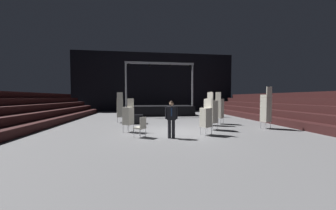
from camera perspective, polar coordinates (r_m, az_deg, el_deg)
name	(u,v)px	position (r m, az deg, el deg)	size (l,w,h in m)	color
ground_plane	(172,132)	(9.68, 1.40, -8.83)	(22.00, 30.00, 0.10)	slate
arena_end_wall	(156,82)	(24.52, -4.06, 7.46)	(22.00, 0.30, 8.00)	black
bleacher_bank_left	(0,111)	(12.92, -43.83, -1.42)	(3.75, 24.00, 2.25)	black
bleacher_bank_right	(305,108)	(14.85, 38.05, -0.85)	(3.75, 24.00, 2.25)	black
stage_riser	(159,110)	(18.47, -2.91, -1.49)	(7.00, 3.00, 5.27)	black
man_with_tie	(171,117)	(7.93, 1.11, -3.97)	(0.57, 0.27, 1.69)	black
chair_stack_front_left	(266,108)	(11.88, 29.20, -0.79)	(0.53, 0.53, 2.48)	#B2B5BA
chair_stack_front_right	(212,111)	(10.27, 14.23, -1.96)	(0.59, 0.59, 2.14)	#B2B5BA
chair_stack_mid_left	(208,109)	(11.92, 12.92, -1.15)	(0.44, 0.44, 2.22)	#B2B5BA
chair_stack_mid_right	(206,117)	(8.80, 12.25, -3.75)	(0.58, 0.58, 1.79)	#B2B5BA
chair_stack_mid_centre	(120,108)	(13.39, -15.35, -0.79)	(0.51, 0.51, 2.22)	#B2B5BA
chair_stack_rear_left	(220,108)	(12.74, 16.37, -0.96)	(0.62, 0.62, 2.22)	#B2B5BA
chair_stack_rear_right	(128,115)	(9.57, -12.76, -3.26)	(0.61, 0.61, 1.79)	#B2B5BA
equipment_road_case	(136,119)	(12.65, -10.21, -4.54)	(0.90, 0.60, 0.63)	black
loose_chair_near_man	(141,126)	(8.23, -8.77, -6.72)	(0.62, 0.62, 0.95)	#B2B5BA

